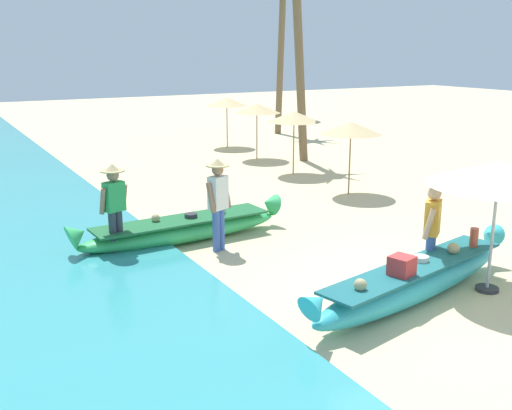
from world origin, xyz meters
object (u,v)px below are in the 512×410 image
object	(u,v)px
person_tourist_customer	(432,229)
boat_green_midground	(182,229)
person_vendor_hatted	(218,198)
person_vendor_assistant	(114,203)
boat_cyan_foreground	(416,281)
patio_umbrella_large	(499,174)
palm_tree_leaning_seaward	(296,2)

from	to	relation	value
person_tourist_customer	boat_green_midground	bearing A→B (deg)	125.21
boat_green_midground	person_tourist_customer	xyz separation A→B (m)	(2.76, -3.91, 0.64)
person_tourist_customer	person_vendor_hatted	bearing A→B (deg)	127.26
person_vendor_assistant	boat_cyan_foreground	bearing A→B (deg)	-50.89
boat_green_midground	person_tourist_customer	size ratio (longest dim) A/B	2.86
boat_cyan_foreground	person_vendor_assistant	world-z (taller)	person_vendor_assistant
boat_green_midground	patio_umbrella_large	world-z (taller)	patio_umbrella_large
boat_cyan_foreground	person_tourist_customer	distance (m)	1.07
person_vendor_assistant	patio_umbrella_large	distance (m)	6.51
boat_cyan_foreground	person_vendor_hatted	distance (m)	3.98
person_vendor_hatted	person_vendor_assistant	size ratio (longest dim) A/B	1.02
person_vendor_hatted	patio_umbrella_large	xyz separation A→B (m)	(2.86, -3.86, 0.86)
boat_cyan_foreground	person_tourist_customer	bearing A→B (deg)	32.62
person_vendor_hatted	palm_tree_leaning_seaward	distance (m)	10.36
person_tourist_customer	person_vendor_assistant	xyz separation A→B (m)	(-4.14, 3.70, 0.11)
boat_green_midground	patio_umbrella_large	bearing A→B (deg)	-55.10
boat_cyan_foreground	person_vendor_assistant	xyz separation A→B (m)	(-3.39, 4.17, 0.70)
person_vendor_assistant	patio_umbrella_large	size ratio (longest dim) A/B	0.82
palm_tree_leaning_seaward	person_tourist_customer	bearing A→B (deg)	-110.89
boat_cyan_foreground	palm_tree_leaning_seaward	distance (m)	12.65
person_vendor_hatted	patio_umbrella_large	bearing A→B (deg)	-53.50
person_tourist_customer	palm_tree_leaning_seaward	xyz separation A→B (m)	(3.91, 10.24, 4.25)
person_vendor_hatted	person_vendor_assistant	xyz separation A→B (m)	(-1.79, 0.61, -0.01)
boat_green_midground	person_vendor_hatted	distance (m)	1.19
person_vendor_assistant	palm_tree_leaning_seaward	world-z (taller)	palm_tree_leaning_seaward
boat_green_midground	boat_cyan_foreground	bearing A→B (deg)	-65.39
boat_green_midground	person_tourist_customer	distance (m)	4.82
person_vendor_hatted	person_vendor_assistant	distance (m)	1.89
person_tourist_customer	person_vendor_assistant	bearing A→B (deg)	138.26
patio_umbrella_large	palm_tree_leaning_seaward	bearing A→B (deg)	72.84
boat_green_midground	person_tourist_customer	bearing A→B (deg)	-54.79
boat_cyan_foreground	boat_green_midground	size ratio (longest dim) A/B	1.05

